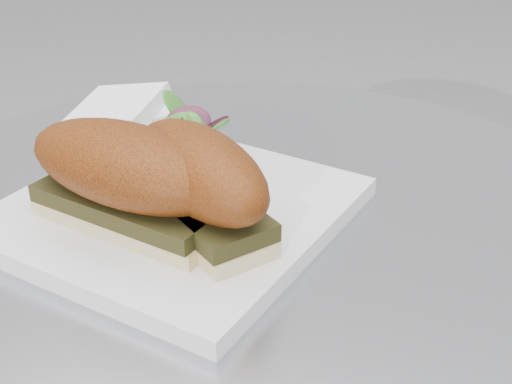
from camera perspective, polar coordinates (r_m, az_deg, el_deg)
plate at (r=0.59m, az=-6.52°, el=-1.53°), size 0.30×0.30×0.02m
sandwich_left at (r=0.55m, az=-10.18°, el=1.32°), size 0.19×0.12×0.08m
sandwich_right at (r=0.53m, az=-4.54°, el=0.94°), size 0.17×0.15×0.08m
salad at (r=0.65m, az=-5.16°, el=4.44°), size 0.11×0.11×0.05m
napkin at (r=0.74m, az=-10.16°, el=4.57°), size 0.16×0.16×0.02m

